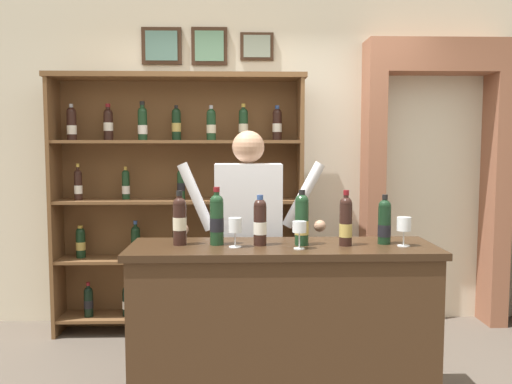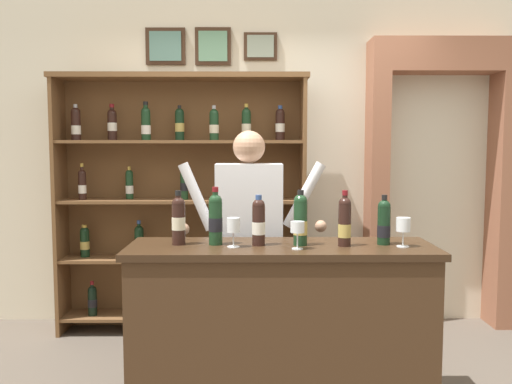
% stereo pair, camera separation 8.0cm
% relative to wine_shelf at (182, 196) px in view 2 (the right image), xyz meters
% --- Properties ---
extents(back_wall, '(12.00, 0.19, 3.49)m').
position_rel_wine_shelf_xyz_m(back_wall, '(0.76, 0.34, 0.63)').
color(back_wall, beige).
rests_on(back_wall, ground).
extents(wine_shelf, '(2.04, 0.34, 2.10)m').
position_rel_wine_shelf_xyz_m(wine_shelf, '(0.00, 0.00, 0.00)').
color(wine_shelf, brown).
rests_on(wine_shelf, ground).
extents(archway_doorway, '(1.21, 0.45, 2.40)m').
position_rel_wine_shelf_xyz_m(archway_doorway, '(2.15, 0.21, 0.23)').
color(archway_doorway, '#935B42').
rests_on(archway_doorway, ground).
extents(tasting_counter, '(1.75, 0.54, 0.97)m').
position_rel_wine_shelf_xyz_m(tasting_counter, '(0.74, -1.35, -0.64)').
color(tasting_counter, '#422B19').
rests_on(tasting_counter, ground).
extents(shopkeeper, '(1.00, 0.22, 1.63)m').
position_rel_wine_shelf_xyz_m(shopkeeper, '(0.56, -0.83, -0.10)').
color(shopkeeper, '#2D3347').
rests_on(shopkeeper, ground).
extents(tasting_bottle_riserva, '(0.08, 0.08, 0.31)m').
position_rel_wine_shelf_xyz_m(tasting_bottle_riserva, '(0.15, -1.33, -0.01)').
color(tasting_bottle_riserva, black).
rests_on(tasting_bottle_riserva, tasting_counter).
extents(tasting_bottle_chianti, '(0.08, 0.08, 0.33)m').
position_rel_wine_shelf_xyz_m(tasting_bottle_chianti, '(0.37, -1.33, -0.00)').
color(tasting_bottle_chianti, '#19381E').
rests_on(tasting_bottle_chianti, tasting_counter).
extents(tasting_bottle_super_tuscan, '(0.08, 0.08, 0.29)m').
position_rel_wine_shelf_xyz_m(tasting_bottle_super_tuscan, '(0.61, -1.35, -0.02)').
color(tasting_bottle_super_tuscan, black).
rests_on(tasting_bottle_super_tuscan, tasting_counter).
extents(tasting_bottle_brunello, '(0.08, 0.08, 0.32)m').
position_rel_wine_shelf_xyz_m(tasting_bottle_brunello, '(0.85, -1.36, -0.00)').
color(tasting_bottle_brunello, '#19381E').
rests_on(tasting_bottle_brunello, tasting_counter).
extents(tasting_bottle_prosecco, '(0.07, 0.07, 0.32)m').
position_rel_wine_shelf_xyz_m(tasting_bottle_prosecco, '(1.10, -1.38, -0.01)').
color(tasting_bottle_prosecco, black).
rests_on(tasting_bottle_prosecco, tasting_counter).
extents(tasting_bottle_rosso, '(0.08, 0.08, 0.29)m').
position_rel_wine_shelf_xyz_m(tasting_bottle_rosso, '(1.33, -1.33, -0.02)').
color(tasting_bottle_rosso, black).
rests_on(tasting_bottle_rosso, tasting_counter).
extents(wine_glass_left, '(0.07, 0.07, 0.17)m').
position_rel_wine_shelf_xyz_m(wine_glass_left, '(0.47, -1.41, -0.04)').
color(wine_glass_left, silver).
rests_on(wine_glass_left, tasting_counter).
extents(wine_glass_right, '(0.08, 0.08, 0.15)m').
position_rel_wine_shelf_xyz_m(wine_glass_right, '(0.82, -1.47, -0.04)').
color(wine_glass_right, silver).
rests_on(wine_glass_right, tasting_counter).
extents(wine_glass_center, '(0.08, 0.08, 0.17)m').
position_rel_wine_shelf_xyz_m(wine_glass_center, '(1.42, -1.41, -0.03)').
color(wine_glass_center, silver).
rests_on(wine_glass_center, tasting_counter).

